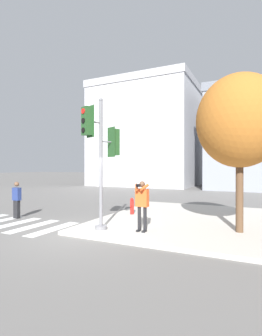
{
  "coord_description": "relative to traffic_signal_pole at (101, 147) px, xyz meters",
  "views": [
    {
      "loc": [
        5.27,
        -7.05,
        2.19
      ],
      "look_at": [
        1.44,
        0.89,
        2.15
      ],
      "focal_mm": 28.0,
      "sensor_mm": 36.0,
      "label": 1
    }
  ],
  "objects": [
    {
      "name": "sidewalk_corner",
      "position": [
        2.89,
        3.17,
        -2.79
      ],
      "size": [
        8.0,
        8.0,
        0.12
      ],
      "color": "#BCB7AD",
      "rests_on": "ground_plane"
    },
    {
      "name": "fire_hydrant",
      "position": [
        -0.27,
        2.94,
        -2.37
      ],
      "size": [
        0.16,
        0.22,
        0.72
      ],
      "color": "red",
      "rests_on": "sidewalk_corner"
    },
    {
      "name": "street_tree",
      "position": [
        4.16,
        1.6,
        0.79
      ],
      "size": [
        2.71,
        2.71,
        5.02
      ],
      "color": "brown",
      "rests_on": "sidewalk_corner"
    },
    {
      "name": "pedestrian_distant",
      "position": [
        -4.56,
        0.53,
        -2.03
      ],
      "size": [
        0.34,
        0.2,
        1.56
      ],
      "color": "black",
      "rests_on": "ground_plane"
    },
    {
      "name": "building_left",
      "position": [
        -7.48,
        22.98,
        3.24
      ],
      "size": [
        11.82,
        11.16,
        12.16
      ],
      "color": "#BCBCC1",
      "rests_on": "ground_plane"
    },
    {
      "name": "ground_plane",
      "position": [
        -0.61,
        -0.33,
        -2.85
      ],
      "size": [
        160.0,
        160.0,
        0.0
      ],
      "primitive_type": "plane",
      "color": "slate"
    },
    {
      "name": "person_photographer",
      "position": [
        1.33,
        0.33,
        -1.77
      ],
      "size": [
        0.5,
        0.53,
        1.61
      ],
      "color": "black",
      "rests_on": "sidewalk_corner"
    },
    {
      "name": "traffic_signal_pole",
      "position": [
        0.0,
        0.0,
        0.0
      ],
      "size": [
        0.83,
        1.33,
        4.36
      ],
      "color": "slate",
      "rests_on": "sidewalk_corner"
    }
  ]
}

